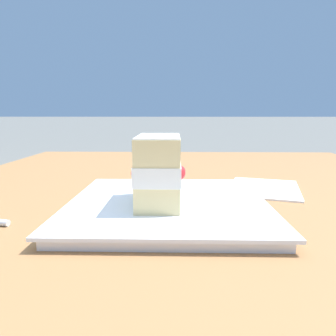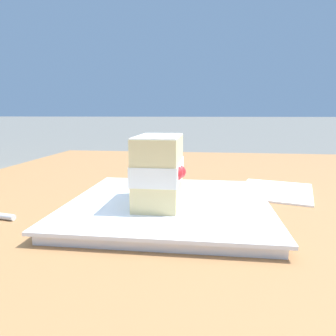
{
  "view_description": "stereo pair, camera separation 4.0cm",
  "coord_description": "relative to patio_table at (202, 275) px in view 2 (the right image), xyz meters",
  "views": [
    {
      "loc": [
        0.43,
        -0.04,
        0.91
      ],
      "look_at": [
        0.03,
        -0.05,
        0.84
      ],
      "focal_mm": 32.6,
      "sensor_mm": 36.0,
      "label": 1
    },
    {
      "loc": [
        0.43,
        0.0,
        0.91
      ],
      "look_at": [
        0.03,
        -0.05,
        0.84
      ],
      "focal_mm": 32.6,
      "sensor_mm": 36.0,
      "label": 2
    }
  ],
  "objects": [
    {
      "name": "patio_table",
      "position": [
        0.0,
        0.0,
        0.0
      ],
      "size": [
        1.22,
        0.98,
        0.78
      ],
      "color": "olive",
      "rests_on": "ground"
    },
    {
      "name": "cake_slice",
      "position": [
        0.05,
        -0.06,
        0.17
      ],
      "size": [
        0.1,
        0.07,
        0.09
      ],
      "color": "#EAD18C",
      "rests_on": "dessert_plate"
    },
    {
      "name": "paper_napkin",
      "position": [
        -0.09,
        0.12,
        0.11
      ],
      "size": [
        0.17,
        0.15,
        0.0
      ],
      "color": "white",
      "rests_on": "patio_table"
    },
    {
      "name": "dessert_plate",
      "position": [
        0.03,
        -0.05,
        0.12
      ],
      "size": [
        0.26,
        0.26,
        0.02
      ],
      "color": "white",
      "rests_on": "patio_table"
    }
  ]
}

